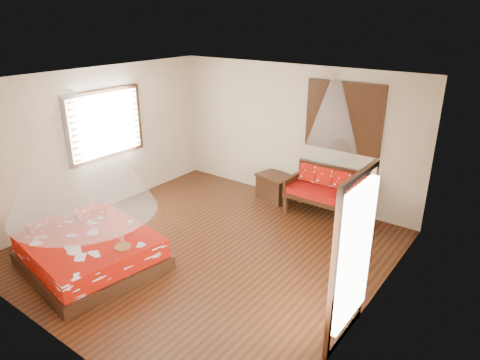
# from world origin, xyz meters

# --- Properties ---
(room) EXTENTS (5.54, 5.54, 2.84)m
(room) POSITION_xyz_m (0.00, 0.00, 1.40)
(room) COLOR black
(room) RESTS_ON ground
(bed) EXTENTS (2.21, 2.06, 0.63)m
(bed) POSITION_xyz_m (-1.12, -1.49, 0.25)
(bed) COLOR black
(bed) RESTS_ON floor
(daybed) EXTENTS (1.62, 0.72, 0.94)m
(daybed) POSITION_xyz_m (1.09, 2.37, 0.52)
(daybed) COLOR black
(daybed) RESTS_ON floor
(storage_chest) EXTENTS (0.89, 0.74, 0.53)m
(storage_chest) POSITION_xyz_m (-0.17, 2.45, 0.27)
(storage_chest) COLOR black
(storage_chest) RESTS_ON floor
(shutter_panel) EXTENTS (1.52, 0.06, 1.32)m
(shutter_panel) POSITION_xyz_m (1.09, 2.72, 1.90)
(shutter_panel) COLOR black
(shutter_panel) RESTS_ON wall_back
(window_left) EXTENTS (0.10, 1.74, 1.34)m
(window_left) POSITION_xyz_m (-2.71, 0.20, 1.70)
(window_left) COLOR black
(window_left) RESTS_ON wall_left
(glazed_door) EXTENTS (0.08, 1.02, 2.16)m
(glazed_door) POSITION_xyz_m (2.72, -0.60, 1.07)
(glazed_door) COLOR black
(glazed_door) RESTS_ON floor
(wine_tray) EXTENTS (0.25, 0.25, 0.20)m
(wine_tray) POSITION_xyz_m (-0.44, -1.38, 0.55)
(wine_tray) COLOR brown
(wine_tray) RESTS_ON bed
(mosquito_net_main) EXTENTS (2.14, 2.14, 1.80)m
(mosquito_net_main) POSITION_xyz_m (-1.11, -1.49, 1.85)
(mosquito_net_main) COLOR white
(mosquito_net_main) RESTS_ON ceiling
(mosquito_net_daybed) EXTENTS (1.03, 1.03, 1.50)m
(mosquito_net_daybed) POSITION_xyz_m (1.09, 2.25, 2.00)
(mosquito_net_daybed) COLOR white
(mosquito_net_daybed) RESTS_ON ceiling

